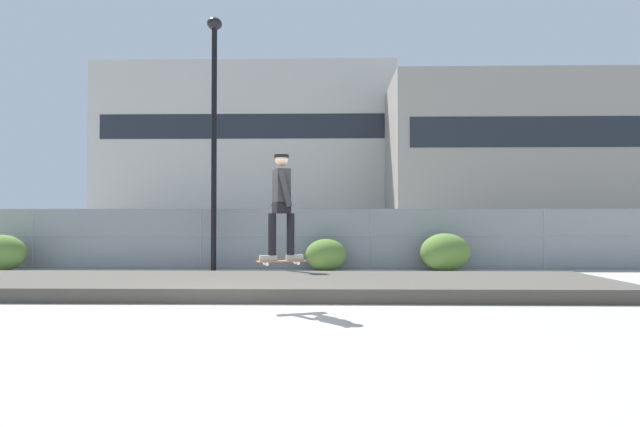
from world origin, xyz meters
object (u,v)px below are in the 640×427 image
object	(u,v)px
skater	(281,200)
parked_car_near	(184,239)
skateboard	(281,261)
street_lamp	(214,115)
shrub_left	(1,253)
shrub_right	(445,252)
shrub_center	(326,255)

from	to	relation	value
skater	parked_car_near	bearing A→B (deg)	114.50
skateboard	street_lamp	distance (m)	8.11
skater	shrub_left	xyz separation A→B (m)	(-8.79, 6.33, -1.26)
parked_car_near	shrub_right	world-z (taller)	parked_car_near
shrub_left	shrub_right	size ratio (longest dim) A/B	0.96
shrub_left	shrub_center	size ratio (longest dim) A/B	1.14
skater	street_lamp	world-z (taller)	street_lamp
skater	shrub_left	bearing A→B (deg)	144.25
shrub_center	shrub_right	world-z (taller)	shrub_right
skater	shrub_left	size ratio (longest dim) A/B	1.26
shrub_left	shrub_right	distance (m)	12.95
street_lamp	skater	bearing A→B (deg)	-68.32
skateboard	shrub_right	world-z (taller)	shrub_right
street_lamp	shrub_left	xyz separation A→B (m)	(-6.15, -0.32, -4.09)
skateboard	street_lamp	world-z (taller)	street_lamp
shrub_left	shrub_center	xyz separation A→B (m)	(9.47, 0.36, -0.06)
parked_car_near	shrub_center	bearing A→B (deg)	-30.27
parked_car_near	shrub_left	bearing A→B (deg)	-142.84
skateboard	shrub_left	distance (m)	10.83
skateboard	shrub_right	bearing A→B (deg)	57.73
shrub_right	skateboard	bearing A→B (deg)	-122.27
street_lamp	shrub_left	bearing A→B (deg)	-177.06
street_lamp	shrub_right	size ratio (longest dim) A/B	5.24
parked_car_near	shrub_center	size ratio (longest dim) A/B	3.72
parked_car_near	shrub_left	size ratio (longest dim) A/B	3.27
shrub_left	shrub_center	bearing A→B (deg)	2.18
skater	shrub_left	distance (m)	10.90
skater	skateboard	bearing A→B (deg)	-153.43
skater	parked_car_near	xyz separation A→B (m)	(-4.40, 9.66, -0.96)
parked_car_near	shrub_left	distance (m)	5.52
skateboard	shrub_left	xyz separation A→B (m)	(-8.79, 6.33, -0.25)
parked_car_near	shrub_right	bearing A→B (deg)	-19.68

